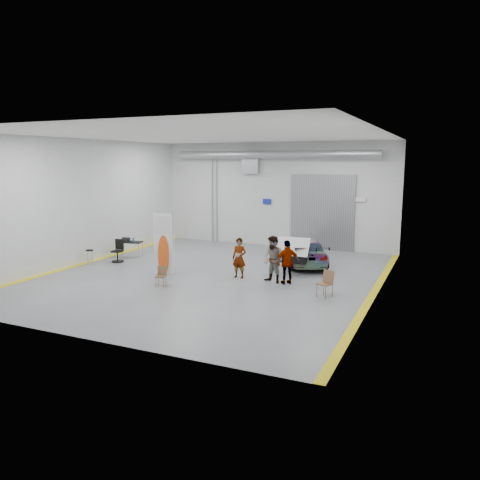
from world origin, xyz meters
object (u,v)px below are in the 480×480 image
at_px(sedan_car, 305,251).
at_px(folding_chair_far, 325,289).
at_px(person_c, 287,262).
at_px(work_table, 129,242).
at_px(shop_stool, 90,257).
at_px(person_b, 273,260).
at_px(person_a, 239,258).
at_px(office_chair, 118,252).
at_px(folding_chair_near, 161,280).
at_px(surfboard_display, 161,249).

bearing_deg(sedan_car, folding_chair_far, 89.06).
xyz_separation_m(person_c, folding_chair_far, (1.86, -1.22, -0.60)).
bearing_deg(work_table, shop_stool, -105.35).
bearing_deg(person_c, person_b, -33.54).
bearing_deg(folding_chair_far, person_a, -174.40).
xyz_separation_m(person_a, person_c, (2.20, -0.14, 0.04)).
height_order(person_c, shop_stool, person_c).
bearing_deg(sedan_car, person_a, 38.66).
bearing_deg(office_chair, folding_chair_near, -40.16).
bearing_deg(surfboard_display, sedan_car, 20.35).
bearing_deg(shop_stool, folding_chair_far, -3.84).
distance_m(person_c, surfboard_display, 5.54).
height_order(sedan_car, folding_chair_near, sedan_car).
xyz_separation_m(person_a, work_table, (-7.06, 1.67, -0.06)).
distance_m(person_b, folding_chair_near, 4.61).
bearing_deg(person_a, folding_chair_far, -17.70).
bearing_deg(sedan_car, surfboard_display, 17.46).
bearing_deg(person_a, person_c, -2.76).
bearing_deg(person_b, office_chair, -164.00).
bearing_deg(sedan_car, folding_chair_near, 31.46).
bearing_deg(person_c, sedan_car, -123.65).
height_order(person_b, folding_chair_far, person_b).
relative_size(person_c, folding_chair_near, 2.32).
relative_size(shop_stool, work_table, 0.51).
xyz_separation_m(person_a, office_chair, (-6.78, 0.46, -0.38)).
bearing_deg(person_b, folding_chair_far, -5.07).
bearing_deg(sedan_car, office_chair, -4.47).
height_order(person_c, folding_chair_far, person_c).
bearing_deg(folding_chair_far, shop_stool, -159.74).
xyz_separation_m(surfboard_display, work_table, (-3.79, 2.64, -0.36)).
height_order(person_a, work_table, person_a).
bearing_deg(folding_chair_near, work_table, 124.30).
relative_size(surfboard_display, folding_chair_far, 2.94).
bearing_deg(person_c, surfboard_display, -30.57).
distance_m(person_a, shop_stool, 7.71).
bearing_deg(person_c, person_a, -42.88).
distance_m(sedan_car, person_b, 3.88).
bearing_deg(person_c, folding_chair_near, -11.36).
relative_size(sedan_car, person_a, 2.54).
bearing_deg(person_c, work_table, -50.35).
height_order(surfboard_display, folding_chair_near, surfboard_display).
xyz_separation_m(person_a, surfboard_display, (-3.27, -0.98, 0.30)).
xyz_separation_m(sedan_car, work_table, (-8.88, -2.00, 0.17)).
bearing_deg(surfboard_display, work_table, 123.05).
xyz_separation_m(person_b, surfboard_display, (-4.89, -0.78, 0.20)).
distance_m(sedan_car, folding_chair_near, 7.44).
distance_m(person_b, person_c, 0.58).
bearing_deg(person_a, surfboard_display, -162.55).
relative_size(folding_chair_near, work_table, 0.56).
height_order(work_table, office_chair, office_chair).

